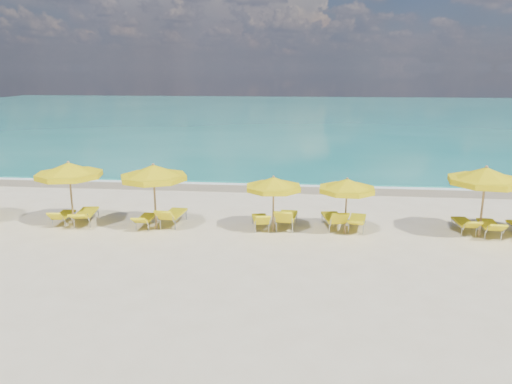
# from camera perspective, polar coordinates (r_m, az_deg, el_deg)

# --- Properties ---
(ground_plane) EXTENTS (120.00, 120.00, 0.00)m
(ground_plane) POSITION_cam_1_polar(r_m,az_deg,el_deg) (18.28, -0.49, -4.79)
(ground_plane) COLOR beige
(ocean) EXTENTS (120.00, 80.00, 0.30)m
(ocean) POSITION_cam_1_polar(r_m,az_deg,el_deg) (65.49, 4.31, 8.80)
(ocean) COLOR #157B72
(ocean) RESTS_ON ground
(wet_sand_band) EXTENTS (120.00, 2.60, 0.01)m
(wet_sand_band) POSITION_cam_1_polar(r_m,az_deg,el_deg) (25.37, 1.39, 0.57)
(wet_sand_band) COLOR tan
(wet_sand_band) RESTS_ON ground
(foam_line) EXTENTS (120.00, 1.20, 0.03)m
(foam_line) POSITION_cam_1_polar(r_m,az_deg,el_deg) (26.14, 1.54, 0.98)
(foam_line) COLOR white
(foam_line) RESTS_ON ground
(whitecap_near) EXTENTS (14.00, 0.36, 0.05)m
(whitecap_near) POSITION_cam_1_polar(r_m,az_deg,el_deg) (35.60, -7.03, 4.37)
(whitecap_near) COLOR white
(whitecap_near) RESTS_ON ground
(whitecap_far) EXTENTS (18.00, 0.30, 0.05)m
(whitecap_far) POSITION_cam_1_polar(r_m,az_deg,el_deg) (42.05, 14.26, 5.52)
(whitecap_far) COLOR white
(whitecap_far) RESTS_ON ground
(umbrella_1) EXTENTS (2.86, 2.86, 2.52)m
(umbrella_1) POSITION_cam_1_polar(r_m,az_deg,el_deg) (19.96, -20.60, 2.30)
(umbrella_1) COLOR #A88254
(umbrella_1) RESTS_ON ground
(umbrella_2) EXTENTS (2.54, 2.54, 2.52)m
(umbrella_2) POSITION_cam_1_polar(r_m,az_deg,el_deg) (18.64, -11.63, 2.13)
(umbrella_2) COLOR #A88254
(umbrella_2) RESTS_ON ground
(umbrella_3) EXTENTS (2.59, 2.59, 2.11)m
(umbrella_3) POSITION_cam_1_polar(r_m,az_deg,el_deg) (18.06, 2.01, 0.92)
(umbrella_3) COLOR #A88254
(umbrella_3) RESTS_ON ground
(umbrella_4) EXTENTS (2.66, 2.66, 2.11)m
(umbrella_4) POSITION_cam_1_polar(r_m,az_deg,el_deg) (18.08, 10.36, 0.70)
(umbrella_4) COLOR #A88254
(umbrella_4) RESTS_ON ground
(umbrella_5) EXTENTS (3.10, 3.10, 2.61)m
(umbrella_5) POSITION_cam_1_polar(r_m,az_deg,el_deg) (19.10, 24.76, 1.64)
(umbrella_5) COLOR #A88254
(umbrella_5) RESTS_ON ground
(lounger_1_left) EXTENTS (0.69, 1.65, 0.72)m
(lounger_1_left) POSITION_cam_1_polar(r_m,az_deg,el_deg) (20.80, -21.12, -2.84)
(lounger_1_left) COLOR #A5A8AD
(lounger_1_left) RESTS_ON ground
(lounger_1_right) EXTENTS (0.96, 2.11, 0.73)m
(lounger_1_right) POSITION_cam_1_polar(r_m,az_deg,el_deg) (20.53, -18.83, -2.75)
(lounger_1_right) COLOR #A5A8AD
(lounger_1_right) RESTS_ON ground
(lounger_2_left) EXTENTS (0.57, 1.66, 0.66)m
(lounger_2_left) POSITION_cam_1_polar(r_m,az_deg,el_deg) (19.46, -12.45, -3.34)
(lounger_2_left) COLOR #A5A8AD
(lounger_2_left) RESTS_ON ground
(lounger_2_right) EXTENTS (0.81, 2.01, 0.90)m
(lounger_2_right) POSITION_cam_1_polar(r_m,az_deg,el_deg) (19.50, -9.45, -3.02)
(lounger_2_right) COLOR #A5A8AD
(lounger_2_right) RESTS_ON ground
(lounger_3_left) EXTENTS (0.88, 1.72, 0.79)m
(lounger_3_left) POSITION_cam_1_polar(r_m,az_deg,el_deg) (18.81, 0.51, -3.57)
(lounger_3_left) COLOR #A5A8AD
(lounger_3_left) RESTS_ON ground
(lounger_3_right) EXTENTS (0.84, 2.00, 0.96)m
(lounger_3_right) POSITION_cam_1_polar(r_m,az_deg,el_deg) (18.93, 3.52, -3.35)
(lounger_3_right) COLOR #A5A8AD
(lounger_3_right) RESTS_ON ground
(lounger_4_left) EXTENTS (0.98, 1.98, 0.94)m
(lounger_4_left) POSITION_cam_1_polar(r_m,az_deg,el_deg) (19.00, 8.85, -3.45)
(lounger_4_left) COLOR #A5A8AD
(lounger_4_left) RESTS_ON ground
(lounger_4_right) EXTENTS (0.88, 1.90, 0.67)m
(lounger_4_right) POSITION_cam_1_polar(r_m,az_deg,el_deg) (19.11, 11.48, -3.56)
(lounger_4_right) COLOR #A5A8AD
(lounger_4_right) RESTS_ON ground
(lounger_5_left) EXTENTS (0.65, 1.73, 0.72)m
(lounger_5_left) POSITION_cam_1_polar(r_m,az_deg,el_deg) (19.95, 22.67, -3.66)
(lounger_5_left) COLOR #A5A8AD
(lounger_5_left) RESTS_ON ground
(lounger_5_right) EXTENTS (0.72, 1.86, 0.75)m
(lounger_5_right) POSITION_cam_1_polar(r_m,az_deg,el_deg) (19.95, 25.09, -3.87)
(lounger_5_right) COLOR #A5A8AD
(lounger_5_right) RESTS_ON ground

